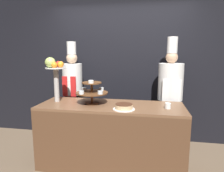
% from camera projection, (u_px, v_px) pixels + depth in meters
% --- Properties ---
extents(wall_back, '(10.00, 0.06, 2.80)m').
position_uv_depth(wall_back, '(121.00, 65.00, 3.71)').
color(wall_back, black).
rests_on(wall_back, ground_plane).
extents(buffet_counter, '(2.02, 0.70, 0.91)m').
position_uv_depth(buffet_counter, '(111.00, 135.00, 2.87)').
color(buffet_counter, brown).
rests_on(buffet_counter, ground_plane).
extents(tiered_stand, '(0.45, 0.45, 0.35)m').
position_uv_depth(tiered_stand, '(92.00, 91.00, 2.81)').
color(tiered_stand, brown).
rests_on(tiered_stand, buffet_counter).
extents(fruit_pedestal, '(0.30, 0.30, 0.66)m').
position_uv_depth(fruit_pedestal, '(55.00, 70.00, 2.89)').
color(fruit_pedestal, '#B2ADA8').
rests_on(fruit_pedestal, buffet_counter).
extents(cake_round, '(0.28, 0.28, 0.07)m').
position_uv_depth(cake_round, '(124.00, 107.00, 2.56)').
color(cake_round, white).
rests_on(cake_round, buffet_counter).
extents(cup_white, '(0.08, 0.08, 0.07)m').
position_uv_depth(cup_white, '(168.00, 106.00, 2.60)').
color(cup_white, white).
rests_on(cup_white, buffet_counter).
extents(chef_left, '(0.34, 0.34, 1.81)m').
position_uv_depth(chef_left, '(73.00, 88.00, 3.55)').
color(chef_left, black).
rests_on(chef_left, ground_plane).
extents(chef_center_left, '(0.40, 0.40, 1.87)m').
position_uv_depth(chef_center_left, '(170.00, 91.00, 3.26)').
color(chef_center_left, '#28282D').
rests_on(chef_center_left, ground_plane).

